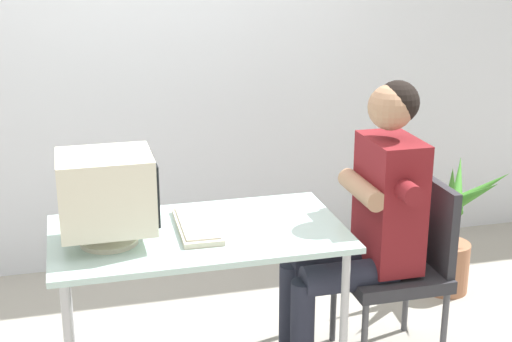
{
  "coord_description": "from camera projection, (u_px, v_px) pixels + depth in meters",
  "views": [
    {
      "loc": [
        -0.5,
        -2.92,
        1.96
      ],
      "look_at": [
        0.26,
        0.0,
        0.98
      ],
      "focal_mm": 51.95,
      "sensor_mm": 36.0,
      "label": 1
    }
  ],
  "objects": [
    {
      "name": "potted_plant",
      "position": [
        450.0,
        232.0,
        4.15
      ],
      "size": [
        0.71,
        0.65,
        0.84
      ],
      "color": "#9E6647",
      "rests_on": "ground_plane"
    },
    {
      "name": "person_seated",
      "position": [
        367.0,
        217.0,
        3.34
      ],
      "size": [
        0.72,
        0.55,
        1.35
      ],
      "color": "maroon",
      "rests_on": "ground_plane"
    },
    {
      "name": "office_chair",
      "position": [
        403.0,
        259.0,
        3.46
      ],
      "size": [
        0.45,
        0.45,
        0.88
      ],
      "color": "#4C4C51",
      "rests_on": "ground_plane"
    },
    {
      "name": "keyboard",
      "position": [
        197.0,
        225.0,
        3.21
      ],
      "size": [
        0.18,
        0.44,
        0.03
      ],
      "color": "beige",
      "rests_on": "desk"
    },
    {
      "name": "desk",
      "position": [
        199.0,
        244.0,
        3.21
      ],
      "size": [
        1.26,
        0.7,
        0.73
      ],
      "color": "#B7B7BC",
      "rests_on": "ground_plane"
    },
    {
      "name": "wall_back",
      "position": [
        203.0,
        15.0,
        4.31
      ],
      "size": [
        8.0,
        0.1,
        3.0
      ],
      "primitive_type": "cube",
      "color": "silver",
      "rests_on": "ground_plane"
    },
    {
      "name": "crt_monitor",
      "position": [
        107.0,
        193.0,
        3.0
      ],
      "size": [
        0.39,
        0.32,
        0.38
      ],
      "color": "beige",
      "rests_on": "desk"
    }
  ]
}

